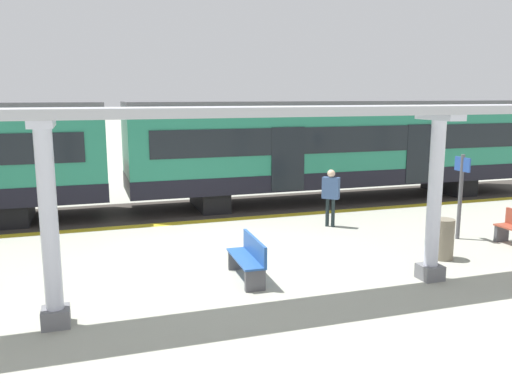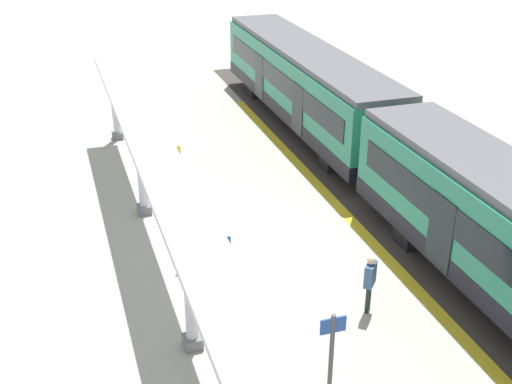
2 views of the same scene
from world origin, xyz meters
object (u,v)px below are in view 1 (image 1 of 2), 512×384
passenger_waiting_near_edge (331,191)px  train_far_carriage (339,148)px  canopy_pillar_second (49,224)px  trash_bin (443,239)px  platform_info_sign (461,188)px  canopy_pillar_third (435,197)px  bench_near_end (249,258)px

passenger_waiting_near_edge → train_far_carriage: bearing=150.2°
canopy_pillar_second → train_far_carriage: bearing=131.5°
train_far_carriage → trash_bin: train_far_carriage is taller
platform_info_sign → canopy_pillar_third: bearing=-47.3°
bench_near_end → trash_bin: 4.60m
canopy_pillar_second → passenger_waiting_near_edge: (-4.58, 7.11, -0.67)m
train_far_carriage → trash_bin: bearing=-7.2°
train_far_carriage → canopy_pillar_second: size_ratio=4.40×
trash_bin → bench_near_end: bearing=-90.9°
trash_bin → train_far_carriage: bearing=172.8°
canopy_pillar_second → canopy_pillar_third: (0.00, 7.13, 0.00)m
canopy_pillar_second → bench_near_end: size_ratio=2.21×
platform_info_sign → passenger_waiting_near_edge: 3.41m
trash_bin → passenger_waiting_near_edge: 3.72m
canopy_pillar_third → bench_near_end: 3.88m
train_far_carriage → passenger_waiting_near_edge: train_far_carriage is taller
trash_bin → passenger_waiting_near_edge: bearing=-162.3°
canopy_pillar_third → bench_near_end: (-1.15, -3.49, -1.25)m
train_far_carriage → platform_info_sign: size_ratio=6.67×
train_far_carriage → bench_near_end: train_far_carriage is taller
canopy_pillar_second → passenger_waiting_near_edge: 8.48m
canopy_pillar_third → bench_near_end: canopy_pillar_third is taller
canopy_pillar_second → trash_bin: bearing=97.4°
passenger_waiting_near_edge → canopy_pillar_third: bearing=0.2°
bench_near_end → canopy_pillar_third: bearing=71.8°
canopy_pillar_second → bench_near_end: (-1.15, 3.63, -1.25)m
train_far_carriage → canopy_pillar_second: (8.08, -9.12, -0.14)m
canopy_pillar_third → bench_near_end: bearing=-108.2°
canopy_pillar_second → canopy_pillar_third: same height
canopy_pillar_second → platform_info_sign: canopy_pillar_second is taller
bench_near_end → platform_info_sign: platform_info_sign is taller
canopy_pillar_third → trash_bin: (-1.07, 1.10, -1.23)m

